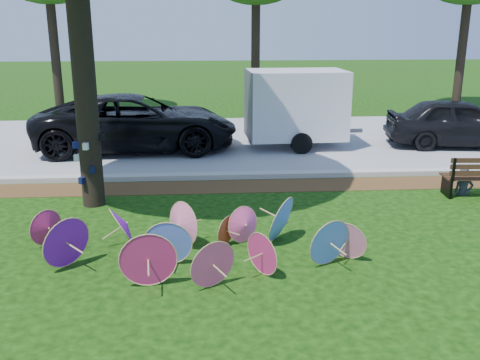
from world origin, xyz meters
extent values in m
plane|color=black|center=(0.00, 0.00, 0.00)|extent=(90.00, 90.00, 0.00)
cube|color=#472D16|center=(0.00, 4.50, 0.01)|extent=(90.00, 1.00, 0.01)
cube|color=#B7B5AD|center=(0.00, 5.20, 0.06)|extent=(90.00, 0.30, 0.12)
cube|color=gray|center=(0.00, 9.35, 0.01)|extent=(90.00, 8.00, 0.01)
cylinder|color=black|center=(-2.39, 3.48, 2.85)|extent=(0.44, 0.44, 5.69)
cone|color=#B3245D|center=(-2.74, 1.43, 0.31)|extent=(0.47, 0.54, 0.62)
cone|color=#5C83F5|center=(-0.69, 0.55, 0.37)|extent=(0.77, 0.29, 0.76)
cone|color=#B3245D|center=(0.73, 0.13, 0.33)|extent=(0.49, 0.62, 0.67)
cone|color=red|center=(0.19, 1.24, 0.26)|extent=(0.39, 0.49, 0.52)
cone|color=#5C83F5|center=(1.20, 1.32, 0.41)|extent=(0.74, 0.89, 0.82)
cone|color=purple|center=(-2.25, 0.59, 0.41)|extent=(0.72, 0.75, 0.82)
cone|color=#CE6486|center=(2.09, 0.57, 0.32)|extent=(0.65, 0.54, 0.65)
cone|color=#B3245D|center=(-0.93, -0.11, 0.41)|extent=(0.83, 0.26, 0.83)
cone|color=#CE6486|center=(-0.53, 1.24, 0.38)|extent=(0.60, 0.69, 0.77)
cone|color=#FC4D8A|center=(-0.06, -0.21, 0.36)|extent=(0.72, 0.53, 0.73)
cone|color=#FC4D8A|center=(0.53, 1.32, 0.32)|extent=(0.60, 0.49, 0.64)
cone|color=#5C83F5|center=(1.72, 0.39, 0.38)|extent=(0.78, 0.55, 0.77)
cone|color=purple|center=(-1.47, 1.38, 0.37)|extent=(0.66, 0.84, 0.69)
imported|color=black|center=(-2.05, 8.32, 0.80)|extent=(5.83, 2.88, 1.59)
imported|color=black|center=(7.41, 8.09, 0.71)|extent=(4.39, 2.24, 1.43)
cube|color=silver|center=(2.57, 8.38, 1.27)|extent=(2.84, 1.86, 2.54)
imported|color=#333945|center=(5.44, 3.59, 0.57)|extent=(0.43, 0.29, 1.15)
cylinder|color=black|center=(-5.91, 14.98, 2.50)|extent=(0.36, 0.36, 5.00)
cylinder|color=black|center=(2.06, 15.43, 2.50)|extent=(0.36, 0.36, 5.00)
cylinder|color=black|center=(10.41, 14.62, 2.50)|extent=(0.36, 0.36, 5.00)
camera|label=1|loc=(-0.12, -7.02, 3.59)|focal=40.00mm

